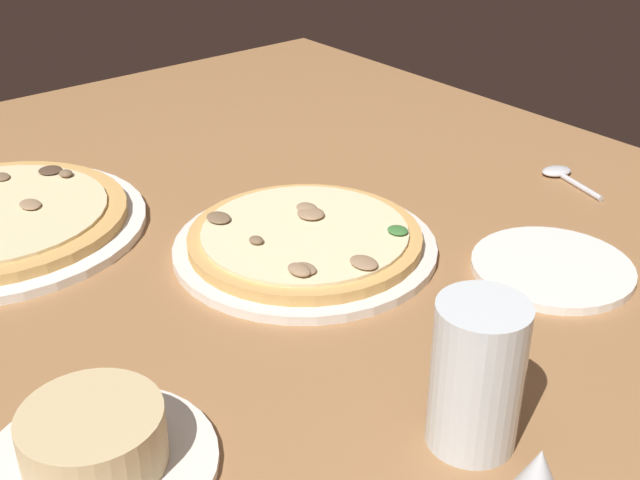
% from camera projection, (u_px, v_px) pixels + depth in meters
% --- Properties ---
extents(dining_table, '(1.50, 1.10, 0.04)m').
position_uv_depth(dining_table, '(336.00, 297.00, 0.83)').
color(dining_table, '#996B42').
rests_on(dining_table, ground).
extents(pizza_main, '(0.28, 0.28, 0.03)m').
position_uv_depth(pizza_main, '(305.00, 241.00, 0.86)').
color(pizza_main, silver).
rests_on(pizza_main, dining_table).
extents(ramekin_on_saucer, '(0.17, 0.17, 0.05)m').
position_uv_depth(ramekin_on_saucer, '(95.00, 447.00, 0.58)').
color(ramekin_on_saucer, silver).
rests_on(ramekin_on_saucer, dining_table).
extents(water_glass, '(0.07, 0.07, 0.12)m').
position_uv_depth(water_glass, '(476.00, 382.00, 0.59)').
color(water_glass, silver).
rests_on(water_glass, dining_table).
extents(side_plate, '(0.16, 0.16, 0.01)m').
position_uv_depth(side_plate, '(552.00, 268.00, 0.83)').
color(side_plate, white).
rests_on(side_plate, dining_table).
extents(spoon, '(0.10, 0.05, 0.01)m').
position_uv_depth(spoon, '(562.00, 175.00, 1.03)').
color(spoon, silver).
rests_on(spoon, dining_table).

